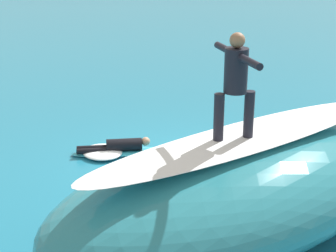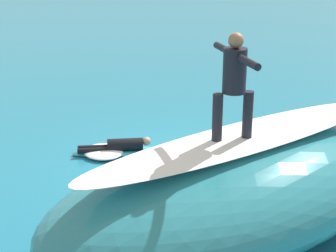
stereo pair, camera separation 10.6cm
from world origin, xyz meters
name	(u,v)px [view 1 (the left image)]	position (x,y,z in m)	size (l,w,h in m)	color
ground_plane	(179,166)	(0.00, 0.00, 0.00)	(120.00, 120.00, 0.00)	teal
wave_crest	(243,188)	(0.42, 2.74, 0.82)	(6.86, 3.14, 1.63)	teal
wave_foam_lip	(246,137)	(0.42, 2.74, 1.67)	(5.83, 1.10, 0.08)	white
surfboard_riding	(233,141)	(0.69, 2.78, 1.67)	(2.29, 0.49, 0.07)	#33B2D1
surfer_riding	(236,79)	(0.69, 2.78, 2.62)	(0.61, 1.48, 1.57)	black
surfboard_paddling	(124,152)	(0.70, -1.18, 0.04)	(2.31, 0.49, 0.07)	#33B2D1
surfer_paddling	(119,146)	(0.81, -1.23, 0.20)	(1.55, 0.79, 0.29)	black
foam_patch_near	(102,152)	(1.15, -1.34, 0.07)	(0.95, 0.85, 0.14)	white
foam_patch_mid	(301,186)	(-1.48, 2.06, 0.09)	(0.52, 0.39, 0.17)	white
foam_patch_far	(296,166)	(-2.06, 1.28, 0.07)	(0.81, 0.68, 0.13)	white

